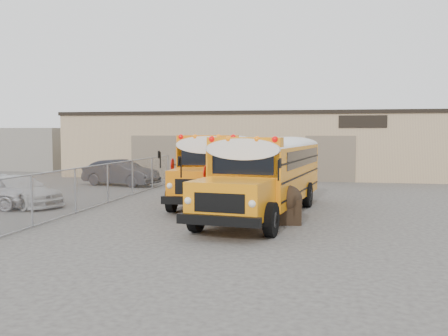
% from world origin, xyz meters
% --- Properties ---
extents(ground, '(120.00, 120.00, 0.00)m').
position_xyz_m(ground, '(0.00, 0.00, 0.00)').
color(ground, '#413E3B').
rests_on(ground, ground).
extents(warehouse, '(30.20, 10.20, 4.67)m').
position_xyz_m(warehouse, '(-0.00, 19.99, 2.37)').
color(warehouse, tan).
rests_on(warehouse, ground).
extents(chainlink_fence, '(0.07, 18.07, 1.81)m').
position_xyz_m(chainlink_fence, '(-6.00, 3.00, 0.90)').
color(chainlink_fence, gray).
rests_on(chainlink_fence, ground).
extents(distant_building_left, '(8.00, 6.00, 3.60)m').
position_xyz_m(distant_building_left, '(-22.00, 22.00, 1.80)').
color(distant_building_left, gray).
rests_on(distant_building_left, ground).
extents(school_bus_left, '(3.34, 10.76, 3.12)m').
position_xyz_m(school_bus_left, '(-1.69, 12.00, 1.80)').
color(school_bus_left, orange).
rests_on(school_bus_left, ground).
extents(school_bus_right, '(4.00, 10.73, 3.07)m').
position_xyz_m(school_bus_right, '(2.26, 7.79, 1.77)').
color(school_bus_right, orange).
rests_on(school_bus_right, ground).
extents(tarp_bundle, '(0.99, 0.99, 1.35)m').
position_xyz_m(tarp_bundle, '(2.35, -0.61, 0.69)').
color(tarp_bundle, black).
rests_on(tarp_bundle, ground).
extents(car_white, '(4.91, 3.38, 1.32)m').
position_xyz_m(car_white, '(-9.40, 1.37, 0.66)').
color(car_white, silver).
rests_on(car_white, ground).
extents(car_dark, '(4.98, 2.76, 1.56)m').
position_xyz_m(car_dark, '(-8.43, 10.26, 0.78)').
color(car_dark, black).
rests_on(car_dark, ground).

